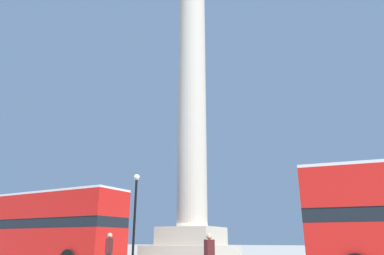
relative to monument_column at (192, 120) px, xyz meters
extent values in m
cube|color=#BCB29E|center=(0.00, 0.00, -9.32)|extent=(5.09, 5.09, 1.14)
cube|color=#BCB29E|center=(0.00, 0.00, -8.18)|extent=(3.66, 3.66, 1.14)
cylinder|color=#BCB29E|center=(0.00, 0.00, 2.97)|extent=(2.08, 2.08, 21.15)
cube|color=red|center=(-7.15, -6.08, -8.60)|extent=(11.47, 3.10, 1.57)
cube|color=black|center=(-7.15, -6.08, -7.54)|extent=(11.46, 3.05, 0.55)
cube|color=red|center=(-7.15, -6.08, -6.56)|extent=(11.47, 3.10, 1.41)
cube|color=silver|center=(-7.15, -6.08, -5.79)|extent=(11.47, 3.10, 0.12)
cylinder|color=black|center=(-11.06, -4.62, -9.39)|extent=(1.01, 0.35, 1.00)
cube|color=#BCB29E|center=(-11.35, 3.46, -8.56)|extent=(3.44, 2.71, 2.66)
ellipsoid|color=brown|center=(-11.35, 3.46, -5.69)|extent=(2.27, 1.40, 1.07)
cone|color=brown|center=(-10.34, 3.29, -5.21)|extent=(1.11, 0.75, 1.12)
cylinder|color=brown|center=(-11.35, 3.46, -4.71)|extent=(0.36, 0.36, 0.90)
sphere|color=brown|center=(-11.35, 3.46, -4.12)|extent=(0.28, 0.28, 0.28)
cylinder|color=brown|center=(-10.63, 3.64, -6.73)|extent=(0.20, 0.20, 1.00)
cylinder|color=brown|center=(-10.73, 3.06, -6.73)|extent=(0.20, 0.20, 1.00)
cylinder|color=brown|center=(-11.97, 3.86, -6.73)|extent=(0.20, 0.20, 1.00)
cylinder|color=brown|center=(-12.07, 3.28, -6.73)|extent=(0.20, 0.20, 1.00)
cylinder|color=black|center=(-2.01, -3.77, -7.39)|extent=(0.14, 0.14, 4.99)
sphere|color=white|center=(-2.01, -3.77, -4.70)|extent=(0.38, 0.38, 0.38)
cube|color=#471919|center=(-0.19, -8.23, -8.69)|extent=(0.32, 0.50, 0.68)
sphere|color=tan|center=(-0.19, -8.23, -8.24)|extent=(0.23, 0.23, 0.23)
cube|color=#471919|center=(5.08, -8.98, -8.75)|extent=(0.28, 0.47, 0.65)
sphere|color=tan|center=(5.08, -8.98, -8.32)|extent=(0.22, 0.22, 0.22)
camera|label=1|loc=(10.37, -21.35, -8.47)|focal=32.00mm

